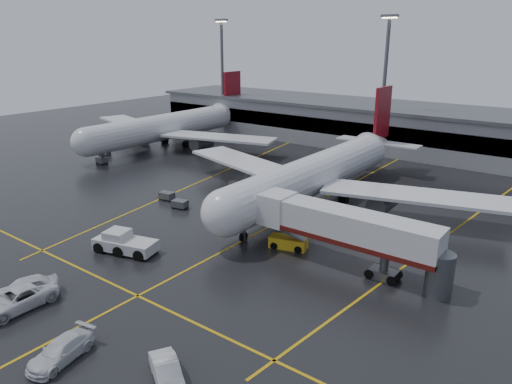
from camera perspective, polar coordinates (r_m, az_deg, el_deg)
The scene contains 22 objects.
ground at distance 58.82m, azimuth 2.73°, elevation -3.58°, with size 220.00×220.00×0.00m, color black.
apron_line_centre at distance 58.82m, azimuth 2.73°, elevation -3.58°, with size 0.25×90.00×0.02m, color gold.
apron_line_stop at distance 44.16m, azimuth -13.96°, elevation -11.95°, with size 60.00×0.25×0.02m, color gold.
apron_line_left at distance 78.03m, azimuth -5.28°, elevation 1.88°, with size 0.25×70.00×0.02m, color gold.
apron_line_right at distance 60.74m, azimuth 22.52°, elevation -4.29°, with size 0.25×70.00×0.02m, color gold.
terminal at distance 99.66m, azimuth 18.64°, elevation 7.12°, with size 122.00×19.00×8.60m.
light_mast_left at distance 115.70m, azimuth -4.06°, elevation 14.49°, with size 3.00×1.20×25.45m.
light_mast_mid at distance 94.55m, azimuth 15.14°, elevation 13.12°, with size 3.00×1.20×25.45m.
main_airliner at distance 65.33m, azimuth 7.60°, elevation 2.40°, with size 48.80×45.60×14.10m.
second_airliner at distance 100.32m, azimuth -10.27°, elevation 7.78°, with size 48.80×45.60×14.10m.
jet_bridge at distance 47.03m, azimuth 10.67°, elevation -4.46°, with size 19.90×3.40×6.05m.
pushback_tractor at distance 52.42m, azimuth -15.49°, elevation -5.94°, with size 7.19×4.42×2.40m.
belt_loader at distance 51.71m, azimuth 3.88°, elevation -6.02°, with size 4.34×2.77×2.55m.
service_van_a at distance 45.32m, azimuth -26.70°, elevation -11.37°, with size 2.99×6.49×1.80m, color white.
service_van_b at distance 37.81m, azimuth -22.27°, elevation -17.13°, with size 2.12×5.22×1.52m, color silver.
service_van_c at distance 33.88m, azimuth -10.56°, elevation -20.50°, with size 1.62×4.65×1.53m, color silver.
service_van_d at distance 46.71m, azimuth -25.91°, elevation -10.30°, with size 2.23×5.55×1.89m, color silver.
baggage_cart_a at distance 63.95m, azimuth -9.09°, elevation -1.39°, with size 2.22×1.67×1.12m.
baggage_cart_b at distance 67.55m, azimuth -10.61°, elevation -0.41°, with size 2.13×1.51×1.12m.
baggage_cart_c at distance 71.07m, azimuth -2.50°, elevation 0.83°, with size 2.35×1.98×1.12m.
baggage_cart_d at distance 96.27m, azimuth -17.64°, elevation 4.60°, with size 2.29×1.82×1.12m.
baggage_cart_e at distance 89.77m, azimuth -17.95°, elevation 3.64°, with size 2.03×1.35×1.12m.
Camera 1 is at (30.57, -45.31, 21.75)m, focal length 33.48 mm.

